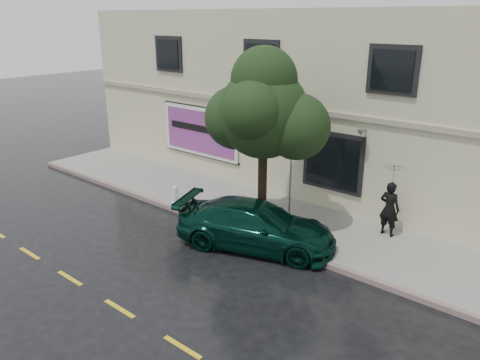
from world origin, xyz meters
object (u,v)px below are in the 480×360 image
Objects in this scene: car at (256,225)px; fire_hydrant at (175,195)px; street_tree at (263,114)px; pedestrian at (389,209)px.

fire_hydrant is (-4.23, 0.60, -0.22)m from car.
street_tree is at bearing 8.48° from car.
street_tree is at bearing 34.72° from pedestrian.
pedestrian is at bearing 31.05° from street_tree.
car is at bearing 50.59° from pedestrian.
street_tree is at bearing 26.76° from fire_hydrant.
pedestrian is at bearing -62.41° from car.
pedestrian is 2.56× the size of fire_hydrant.
street_tree reaches higher than car.
pedestrian is 0.34× the size of street_tree.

